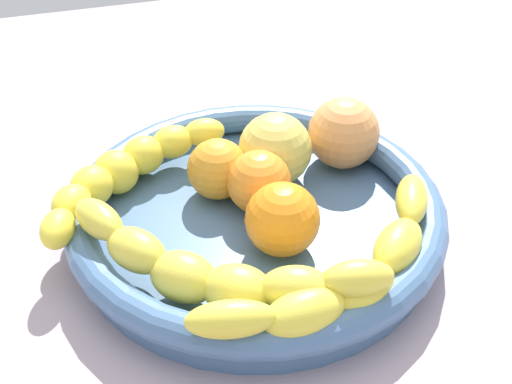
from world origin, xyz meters
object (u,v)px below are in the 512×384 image
Objects in this scene: banana_draped_right at (123,171)px; apple_yellow at (275,149)px; banana_arching_top at (214,271)px; orange_mid_right at (282,219)px; peach_blush at (343,133)px; fruit_bowl at (256,214)px; orange_front at (259,182)px; orange_mid_left at (218,169)px; banana_draped_left at (350,275)px.

banana_draped_right is 2.71× the size of apple_yellow.
banana_draped_right is 0.85× the size of banana_arching_top.
orange_mid_right is 0.89× the size of peach_blush.
fruit_bowl is 12.83cm from banana_draped_right.
banana_arching_top is 3.55× the size of orange_mid_right.
orange_front reaches higher than banana_arching_top.
peach_blush is at bearing -84.46° from orange_mid_left.
fruit_bowl is at bearing 145.81° from apple_yellow.
banana_arching_top reaches higher than fruit_bowl.
orange_front reaches higher than orange_mid_left.
banana_arching_top is at bearing 163.80° from orange_mid_left.
peach_blush is at bearing -93.59° from banana_draped_right.
banana_arching_top is 11.94cm from orange_front.
orange_mid_left is at bearing 95.99° from apple_yellow.
orange_mid_left reaches higher than banana_arching_top.
banana_draped_left is 10.09cm from banana_arching_top.
orange_mid_left is at bearing 95.54° from peach_blush.
orange_mid_left is 9.43cm from orange_mid_right.
apple_yellow is (0.60, -5.72, 0.64)cm from orange_mid_left.
fruit_bowl is at bearing -124.53° from banana_draped_right.
banana_arching_top is at bearing 70.93° from banana_draped_left.
banana_draped_right is (7.19, 10.45, 1.98)cm from fruit_bowl.
banana_arching_top is (-8.42, 5.97, 2.52)cm from fruit_bowl.
banana_draped_left reaches higher than fruit_bowl.
peach_blush is (10.17, -9.89, 0.37)cm from orange_mid_right.
apple_yellow is at bearing -34.19° from fruit_bowl.
orange_front is at bearing 12.11° from banana_draped_left.
apple_yellow reaches higher than orange_mid_left.
orange_mid_right reaches higher than banana_arching_top.
orange_mid_right reaches higher than banana_draped_left.
banana_arching_top is (3.30, 9.54, 0.27)cm from banana_draped_left.
orange_front is 0.83× the size of peach_blush.
banana_draped_right is at bearing 55.47° from fruit_bowl.
orange_mid_left is (13.02, -3.78, -0.30)cm from banana_arching_top.
banana_draped_left is 1.09× the size of banana_arching_top.
orange_front reaches higher than banana_draped_right.
banana_arching_top reaches higher than banana_draped_left.
banana_draped_left is 7.88cm from orange_mid_right.
banana_draped_left is 17.30cm from orange_mid_left.
apple_yellow is at bearing -34.89° from banana_arching_top.
apple_yellow and peach_blush have the same top height.
orange_mid_right reaches higher than fruit_bowl.
apple_yellow is at bearing -15.55° from orange_mid_right.
banana_draped_right is 14.15cm from apple_yellow.
banana_draped_left is 23.54cm from banana_draped_right.
banana_draped_left is at bearing -179.87° from apple_yellow.
banana_draped_right is 21.28cm from peach_blush.
banana_draped_right is 16.25cm from banana_arching_top.
banana_draped_right is at bearing 62.87° from orange_front.
banana_draped_left is at bearing -143.45° from banana_draped_right.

